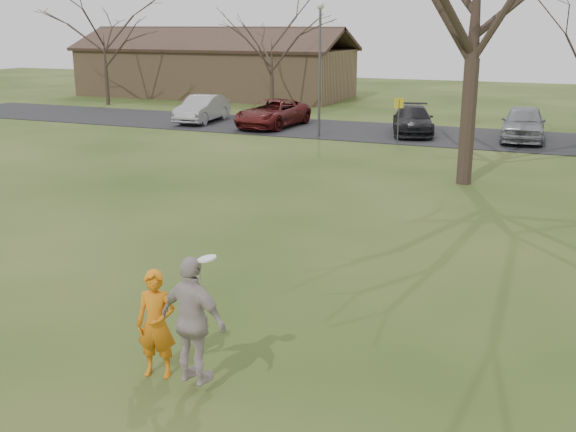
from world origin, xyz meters
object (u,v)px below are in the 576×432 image
object	(u,v)px
car_3	(413,120)
building	(215,70)
player_defender	(156,324)
car_2	(272,113)
car_4	(523,123)
car_1	(202,109)
catching_play	(194,321)
lamp_post	(320,53)

from	to	relation	value
car_3	building	size ratio (longest dim) A/B	0.23
player_defender	car_2	world-z (taller)	player_defender
car_4	player_defender	bearing A→B (deg)	-100.70
player_defender	car_2	size ratio (longest dim) A/B	0.33
player_defender	car_1	world-z (taller)	player_defender
car_2	car_3	size ratio (longest dim) A/B	1.10
car_4	catching_play	size ratio (longest dim) A/B	2.39
lamp_post	car_2	bearing A→B (deg)	148.75
car_3	catching_play	distance (m)	25.55
car_1	car_3	size ratio (longest dim) A/B	0.95
car_1	building	size ratio (longest dim) A/B	0.22
car_4	lamp_post	xyz separation A→B (m)	(-9.23, -2.44, 3.13)
car_2	building	xyz separation A→B (m)	(-10.65, 13.47, 1.18)
building	lamp_post	world-z (taller)	lamp_post
car_3	car_4	world-z (taller)	car_4
player_defender	catching_play	xyz separation A→B (m)	(0.80, -0.23, 0.29)
car_2	building	world-z (taller)	building
car_2	car_4	size ratio (longest dim) A/B	1.10
car_4	catching_play	world-z (taller)	catching_play
car_2	car_4	distance (m)	12.58
catching_play	car_1	bearing A→B (deg)	119.15
car_3	building	world-z (taller)	building
car_3	building	xyz separation A→B (m)	(-18.04, 13.06, 1.22)
car_4	lamp_post	size ratio (longest dim) A/B	0.75
car_1	catching_play	bearing A→B (deg)	-65.21
car_4	lamp_post	distance (m)	10.04
catching_play	building	bearing A→B (deg)	117.90
player_defender	building	xyz separation A→B (m)	(-19.58, 38.27, 1.07)
car_3	car_4	xyz separation A→B (m)	(5.18, 0.01, 0.12)
car_1	car_3	world-z (taller)	car_1
player_defender	catching_play	bearing A→B (deg)	-28.82
car_4	catching_play	distance (m)	25.60
car_2	building	size ratio (longest dim) A/B	0.25
car_4	car_1	bearing A→B (deg)	178.17
player_defender	car_4	size ratio (longest dim) A/B	0.37
catching_play	lamp_post	distance (m)	24.03
player_defender	building	bearing A→B (deg)	104.46
building	lamp_post	distance (m)	20.99
catching_play	lamp_post	bearing A→B (deg)	105.51
car_1	lamp_post	xyz separation A→B (m)	(7.70, -2.25, 3.20)
car_3	lamp_post	world-z (taller)	lamp_post
player_defender	catching_play	size ratio (longest dim) A/B	0.87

